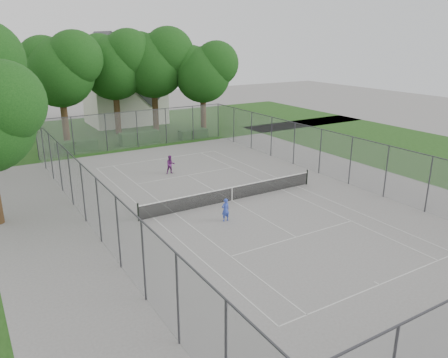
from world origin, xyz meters
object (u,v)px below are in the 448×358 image
tennis_net (232,193)px  girl_player (225,210)px  house (124,87)px  woman_player (171,165)px

tennis_net → girl_player: size_ratio=9.38×
house → girl_player: bearing=-99.5°
tennis_net → house: bearing=83.7°
house → woman_player: bearing=-100.8°
girl_player → woman_player: bearing=-97.6°
tennis_net → girl_player: bearing=-128.8°
house → woman_player: 22.93m
house → woman_player: size_ratio=7.39×
house → woman_player: house is taller
woman_player → tennis_net: bearing=-74.4°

